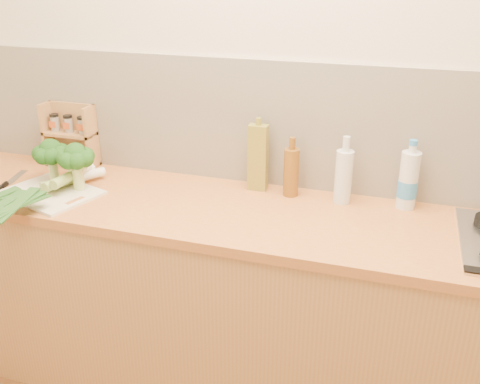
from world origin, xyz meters
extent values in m
plane|color=beige|center=(0.00, 1.50, 1.30)|extent=(3.50, 0.00, 3.50)
cube|color=silver|center=(0.00, 1.49, 1.17)|extent=(3.20, 0.02, 0.54)
cube|color=#AC7F47|center=(0.00, 1.20, 0.43)|extent=(3.20, 0.60, 0.86)
cube|color=#C77B3A|center=(0.00, 1.20, 0.88)|extent=(3.20, 0.62, 0.04)
cube|color=beige|center=(-0.90, 1.10, 0.91)|extent=(0.45, 0.39, 0.01)
cylinder|color=#B4C774|center=(-0.95, 1.21, 0.95)|extent=(0.04, 0.04, 0.08)
sphere|color=#12340E|center=(-0.95, 1.21, 1.06)|extent=(0.10, 0.10, 0.10)
sphere|color=#12340E|center=(-0.91, 1.21, 1.04)|extent=(0.07, 0.07, 0.07)
sphere|color=#12340E|center=(-0.92, 1.24, 1.04)|extent=(0.07, 0.07, 0.07)
sphere|color=#12340E|center=(-0.96, 1.25, 1.04)|extent=(0.07, 0.07, 0.07)
sphere|color=#12340E|center=(-0.99, 1.23, 1.04)|extent=(0.07, 0.07, 0.07)
sphere|color=#12340E|center=(-0.99, 1.19, 1.04)|extent=(0.07, 0.07, 0.07)
sphere|color=#12340E|center=(-0.96, 1.17, 1.04)|extent=(0.07, 0.07, 0.07)
sphere|color=#12340E|center=(-0.92, 1.17, 1.04)|extent=(0.07, 0.07, 0.07)
cylinder|color=#B4C774|center=(-0.80, 1.16, 0.96)|extent=(0.05, 0.05, 0.10)
sphere|color=#12340E|center=(-0.80, 1.16, 1.07)|extent=(0.10, 0.10, 0.10)
sphere|color=#12340E|center=(-0.75, 1.16, 1.05)|extent=(0.07, 0.07, 0.07)
sphere|color=#12340E|center=(-0.77, 1.20, 1.05)|extent=(0.07, 0.07, 0.07)
sphere|color=#12340E|center=(-0.81, 1.21, 1.05)|extent=(0.07, 0.07, 0.07)
sphere|color=#12340E|center=(-0.84, 1.18, 1.05)|extent=(0.07, 0.07, 0.07)
sphere|color=#12340E|center=(-0.84, 1.14, 1.05)|extent=(0.07, 0.07, 0.07)
sphere|color=#12340E|center=(-0.81, 1.12, 1.05)|extent=(0.07, 0.07, 0.07)
sphere|color=#12340E|center=(-0.77, 1.13, 1.05)|extent=(0.07, 0.07, 0.07)
cylinder|color=white|center=(-0.81, 1.27, 0.93)|extent=(0.10, 0.13, 0.04)
cylinder|color=#8CAA55|center=(-0.88, 1.15, 0.93)|extent=(0.12, 0.16, 0.04)
cylinder|color=white|center=(-0.83, 1.25, 0.95)|extent=(0.07, 0.13, 0.04)
cylinder|color=#8CAA55|center=(-0.86, 1.12, 0.95)|extent=(0.07, 0.16, 0.04)
cylinder|color=white|center=(-0.83, 1.23, 0.97)|extent=(0.05, 0.11, 0.04)
cylinder|color=#8CAA55|center=(-0.83, 1.11, 0.97)|extent=(0.05, 0.14, 0.04)
cube|color=#184418|center=(-0.85, 0.83, 0.97)|extent=(0.11, 0.30, 0.02)
cube|color=#184418|center=(-0.85, 0.81, 0.97)|extent=(0.07, 0.34, 0.01)
cube|color=#184418|center=(-0.85, 0.84, 0.97)|extent=(0.08, 0.28, 0.02)
cube|color=silver|center=(-1.16, 1.21, 0.90)|extent=(0.08, 0.18, 0.00)
cylinder|color=black|center=(-1.13, 1.06, 0.91)|extent=(0.05, 0.12, 0.02)
cube|color=#AC724A|center=(-1.00, 1.47, 1.05)|extent=(0.25, 0.01, 0.30)
cube|color=#AC724A|center=(-1.00, 1.43, 0.91)|extent=(0.25, 0.10, 0.01)
cube|color=#AC724A|center=(-1.00, 1.43, 1.06)|extent=(0.25, 0.10, 0.01)
cube|color=#AC724A|center=(-1.12, 1.43, 1.05)|extent=(0.01, 0.10, 0.30)
cube|color=#AC724A|center=(-0.89, 1.43, 1.05)|extent=(0.01, 0.10, 0.30)
cylinder|color=gray|center=(-1.08, 1.43, 0.95)|extent=(0.04, 0.04, 0.07)
cylinder|color=gray|center=(-1.00, 1.43, 0.95)|extent=(0.04, 0.04, 0.07)
cylinder|color=gray|center=(-0.93, 1.43, 0.95)|extent=(0.04, 0.04, 0.07)
cylinder|color=gray|center=(-1.08, 1.43, 1.10)|extent=(0.04, 0.04, 0.07)
cylinder|color=gray|center=(-1.00, 1.43, 1.10)|extent=(0.04, 0.04, 0.07)
cylinder|color=gray|center=(-0.93, 1.43, 1.10)|extent=(0.04, 0.04, 0.07)
cube|color=olive|center=(-0.08, 1.42, 1.04)|extent=(0.08, 0.05, 0.29)
cylinder|color=olive|center=(-0.08, 1.42, 1.20)|extent=(0.02, 0.02, 0.03)
cylinder|color=silver|center=(0.29, 1.39, 1.01)|extent=(0.07, 0.07, 0.22)
cylinder|color=silver|center=(0.29, 1.39, 1.15)|extent=(0.03, 0.03, 0.06)
cylinder|color=brown|center=(0.07, 1.40, 1.00)|extent=(0.06, 0.06, 0.20)
cylinder|color=brown|center=(0.07, 1.40, 1.13)|extent=(0.03, 0.03, 0.05)
cylinder|color=silver|center=(0.54, 1.42, 1.02)|extent=(0.08, 0.08, 0.23)
cylinder|color=silver|center=(0.54, 1.42, 1.15)|extent=(0.03, 0.03, 0.03)
cylinder|color=#3785CE|center=(0.54, 1.42, 0.98)|extent=(0.08, 0.08, 0.07)
camera|label=1|loc=(0.49, -0.63, 1.82)|focal=40.00mm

